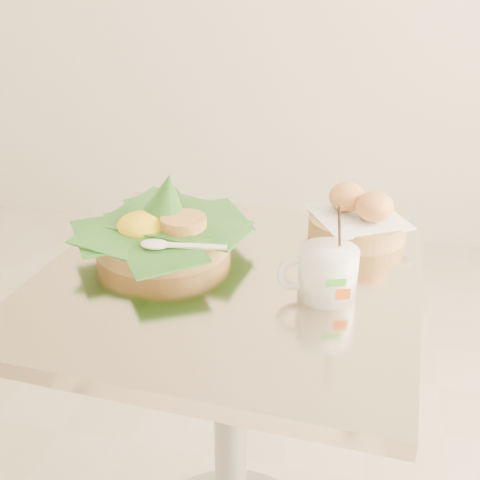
% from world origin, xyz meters
% --- Properties ---
extents(cafe_table, '(0.75, 0.75, 0.75)m').
position_xyz_m(cafe_table, '(0.14, -0.05, 0.53)').
color(cafe_table, gray).
rests_on(cafe_table, floor).
extents(rice_basket, '(0.34, 0.34, 0.17)m').
position_xyz_m(rice_basket, '(-0.02, 0.04, 0.80)').
color(rice_basket, tan).
rests_on(rice_basket, cafe_table).
extents(bread_basket, '(0.24, 0.24, 0.11)m').
position_xyz_m(bread_basket, '(0.37, 0.18, 0.79)').
color(bread_basket, tan).
rests_on(bread_basket, cafe_table).
extents(coffee_mug, '(0.14, 0.11, 0.18)m').
position_xyz_m(coffee_mug, '(0.32, -0.09, 0.80)').
color(coffee_mug, white).
rests_on(coffee_mug, cafe_table).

